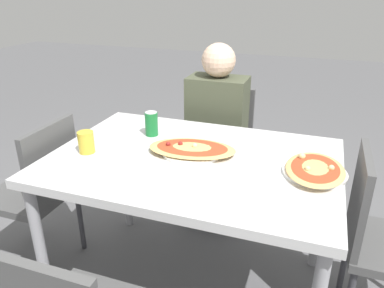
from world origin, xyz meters
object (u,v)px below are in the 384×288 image
(chair_side_left, at_px, (39,188))
(chair_side_right, at_px, (382,236))
(drink_glass, at_px, (86,142))
(soda_can, at_px, (151,124))
(person_seated, at_px, (216,123))
(pizza_main, at_px, (192,149))
(chair_far_seated, at_px, (220,145))
(dining_table, at_px, (193,171))
(pizza_second, at_px, (315,170))

(chair_side_left, distance_m, chair_side_right, 1.68)
(chair_side_right, height_order, drink_glass, drink_glass)
(soda_can, bearing_deg, chair_side_left, -153.31)
(chair_side_left, xyz_separation_m, person_seated, (0.76, 0.76, 0.20))
(soda_can, bearing_deg, drink_glass, -123.36)
(chair_side_right, height_order, pizza_main, chair_side_right)
(chair_far_seated, relative_size, soda_can, 6.89)
(soda_can, relative_size, drink_glass, 1.23)
(dining_table, xyz_separation_m, drink_glass, (-0.49, -0.11, 0.12))
(pizza_main, relative_size, drink_glass, 4.28)
(soda_can, distance_m, drink_glass, 0.35)
(dining_table, bearing_deg, chair_side_right, 4.52)
(chair_side_right, bearing_deg, chair_far_seated, -127.77)
(drink_glass, bearing_deg, chair_far_seated, 65.46)
(dining_table, relative_size, drink_glass, 12.76)
(dining_table, bearing_deg, pizza_second, 1.73)
(dining_table, height_order, drink_glass, drink_glass)
(pizza_main, distance_m, soda_can, 0.31)
(dining_table, height_order, chair_side_right, chair_side_right)
(pizza_main, xyz_separation_m, drink_glass, (-0.47, -0.15, 0.03))
(chair_side_right, bearing_deg, pizza_main, -88.31)
(chair_side_left, xyz_separation_m, pizza_second, (1.37, 0.11, 0.29))
(person_seated, xyz_separation_m, pizza_main, (0.06, -0.63, 0.09))
(chair_far_seated, bearing_deg, chair_side_right, 142.23)
(pizza_main, relative_size, soda_can, 3.47)
(dining_table, height_order, chair_side_left, chair_side_left)
(chair_far_seated, relative_size, drink_glass, 8.51)
(dining_table, relative_size, pizza_main, 2.98)
(person_seated, distance_m, pizza_main, 0.64)
(chair_side_right, distance_m, pizza_main, 0.91)
(chair_side_right, bearing_deg, pizza_second, -80.81)
(drink_glass, bearing_deg, chair_side_right, 7.59)
(dining_table, xyz_separation_m, chair_side_left, (-0.84, -0.09, -0.20))
(person_seated, height_order, soda_can, person_seated)
(soda_can, height_order, drink_glass, soda_can)
(chair_far_seated, relative_size, chair_side_left, 1.00)
(dining_table, bearing_deg, chair_far_seated, 95.91)
(dining_table, xyz_separation_m, pizza_main, (-0.02, 0.04, 0.09))
(drink_glass, height_order, pizza_second, drink_glass)
(chair_far_seated, xyz_separation_m, chair_side_right, (0.92, -0.71, 0.00))
(pizza_second, bearing_deg, dining_table, -178.27)
(chair_side_right, distance_m, drink_glass, 1.38)
(dining_table, relative_size, chair_side_right, 1.50)
(chair_side_right, relative_size, pizza_main, 1.99)
(chair_far_seated, relative_size, chair_side_right, 1.00)
(chair_far_seated, distance_m, chair_side_left, 1.15)
(chair_far_seated, height_order, chair_side_right, same)
(pizza_main, distance_m, pizza_second, 0.55)
(soda_can, bearing_deg, person_seated, 66.31)
(chair_far_seated, height_order, drink_glass, drink_glass)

